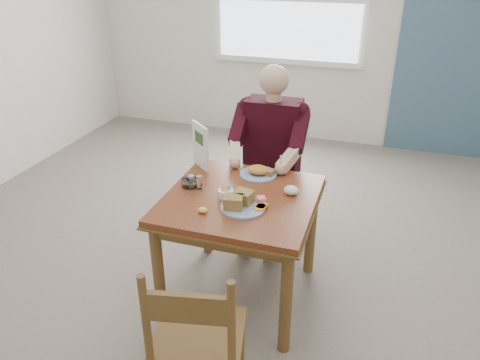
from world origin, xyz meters
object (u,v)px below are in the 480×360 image
(near_plate, at_px, (242,203))
(far_plate, at_px, (259,172))
(diner, at_px, (270,145))
(chair_near, at_px, (197,342))
(chair_far, at_px, (272,180))
(table, at_px, (241,212))

(near_plate, height_order, far_plate, near_plate)
(diner, bearing_deg, chair_near, -86.99)
(chair_far, xyz_separation_m, far_plate, (0.03, -0.48, 0.30))
(table, height_order, chair_near, chair_near)
(table, distance_m, chair_near, 0.94)
(chair_far, height_order, chair_near, same)
(diner, bearing_deg, table, -90.00)
(diner, distance_m, near_plate, 0.84)
(table, xyz_separation_m, chair_far, (0.00, 0.80, -0.16))
(diner, bearing_deg, chair_far, 90.01)
(chair_near, relative_size, diner, 0.69)
(chair_near, height_order, near_plate, chair_near)
(table, relative_size, near_plate, 3.27)
(chair_near, relative_size, near_plate, 3.38)
(diner, distance_m, far_plate, 0.40)
(chair_near, height_order, far_plate, chair_near)
(table, height_order, diner, diner)
(far_plate, bearing_deg, near_plate, -87.33)
(far_plate, bearing_deg, chair_near, -87.33)
(diner, relative_size, near_plate, 4.93)
(near_plate, bearing_deg, diner, 93.33)
(chair_near, xyz_separation_m, far_plate, (-0.06, 1.24, 0.30))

